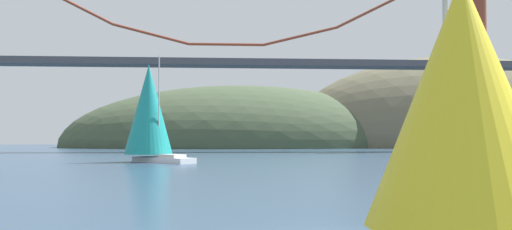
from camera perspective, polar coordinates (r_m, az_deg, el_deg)
headland_center at (r=153.90m, az=-1.40°, el=-2.94°), size 87.92×44.00×30.19m
headland_right at (r=166.47m, az=17.88°, el=-2.76°), size 89.41×44.00×45.87m
suspension_bridge at (r=114.61m, az=-2.71°, el=5.57°), size 131.21×6.00×40.11m
sailboat_yellow_sail at (r=14.77m, az=18.12°, el=0.18°), size 4.81×7.44×7.71m
sailboat_teal_sail at (r=71.92m, az=-9.68°, el=0.35°), size 9.34×9.63×11.93m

